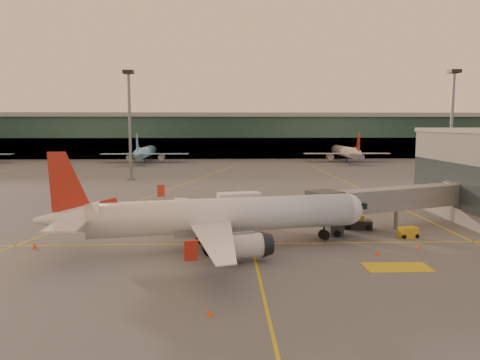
{
  "coord_description": "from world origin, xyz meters",
  "views": [
    {
      "loc": [
        1.95,
        -45.39,
        13.13
      ],
      "look_at": [
        4.39,
        22.69,
        5.0
      ],
      "focal_mm": 35.0,
      "sensor_mm": 36.0,
      "label": 1
    }
  ],
  "objects_px": {
    "main_airplane": "(214,217)",
    "pushback_tug": "(358,223)",
    "gpu_cart": "(408,233)",
    "catering_truck": "(239,207)"
  },
  "relations": [
    {
      "from": "main_airplane",
      "to": "catering_truck",
      "type": "distance_m",
      "value": 12.34
    },
    {
      "from": "main_airplane",
      "to": "catering_truck",
      "type": "relative_size",
      "value": 5.92
    },
    {
      "from": "gpu_cart",
      "to": "catering_truck",
      "type": "bearing_deg",
      "value": 146.86
    },
    {
      "from": "main_airplane",
      "to": "pushback_tug",
      "type": "bearing_deg",
      "value": 15.13
    },
    {
      "from": "pushback_tug",
      "to": "main_airplane",
      "type": "bearing_deg",
      "value": -142.15
    },
    {
      "from": "main_airplane",
      "to": "gpu_cart",
      "type": "bearing_deg",
      "value": -0.97
    },
    {
      "from": "catering_truck",
      "to": "main_airplane",
      "type": "bearing_deg",
      "value": -116.43
    },
    {
      "from": "gpu_cart",
      "to": "pushback_tug",
      "type": "height_order",
      "value": "pushback_tug"
    },
    {
      "from": "catering_truck",
      "to": "pushback_tug",
      "type": "relative_size",
      "value": 1.53
    },
    {
      "from": "main_airplane",
      "to": "gpu_cart",
      "type": "distance_m",
      "value": 23.05
    }
  ]
}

